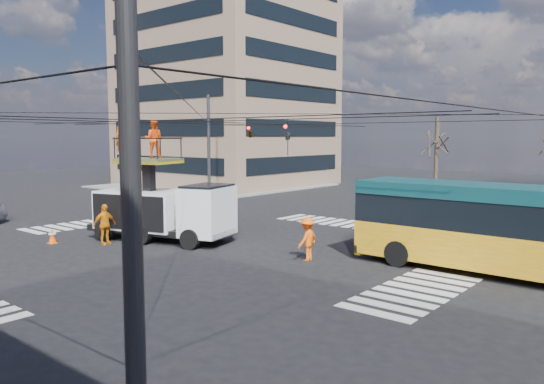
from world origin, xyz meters
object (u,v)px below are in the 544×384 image
(utility_truck, at_px, (163,200))
(traffic_cone, at_px, (52,236))
(flagger, at_px, (307,239))
(city_bus, at_px, (528,230))
(worker_ground, at_px, (105,224))

(utility_truck, xyz_separation_m, traffic_cone, (-3.46, -3.71, -1.60))
(utility_truck, distance_m, flagger, 7.75)
(traffic_cone, bearing_deg, utility_truck, 47.02)
(utility_truck, relative_size, city_bus, 0.60)
(city_bus, height_order, flagger, city_bus)
(city_bus, bearing_deg, worker_ground, -160.02)
(city_bus, bearing_deg, traffic_cone, -158.22)
(utility_truck, distance_m, worker_ground, 2.86)
(utility_truck, bearing_deg, traffic_cone, -148.55)
(utility_truck, xyz_separation_m, flagger, (7.60, 1.04, -1.09))
(utility_truck, distance_m, traffic_cone, 5.32)
(city_bus, relative_size, traffic_cone, 17.28)
(traffic_cone, distance_m, worker_ground, 2.58)
(utility_truck, height_order, worker_ground, utility_truck)
(utility_truck, height_order, flagger, utility_truck)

